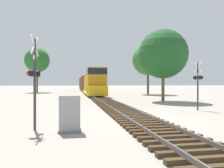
% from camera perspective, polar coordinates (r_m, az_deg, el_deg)
% --- Properties ---
extents(ground_plane, '(400.00, 400.00, 0.00)m').
position_cam_1_polar(ground_plane, '(12.95, 6.37, -9.35)').
color(ground_plane, gray).
extents(rail_track_bed, '(2.60, 160.00, 0.31)m').
position_cam_1_polar(rail_track_bed, '(12.93, 6.37, -8.76)').
color(rail_track_bed, '#42301E').
rests_on(rail_track_bed, ground).
extents(freight_train, '(2.90, 45.79, 4.57)m').
position_cam_1_polar(freight_train, '(53.56, -6.36, 0.05)').
color(freight_train, '#B77A14').
rests_on(freight_train, ground).
extents(crossing_signal_near, '(0.49, 1.01, 4.35)m').
position_cam_1_polar(crossing_signal_near, '(10.68, -19.66, 1.89)').
color(crossing_signal_near, '#333333').
rests_on(crossing_signal_near, ground).
extents(crossing_signal_far, '(0.38, 1.01, 3.90)m').
position_cam_1_polar(crossing_signal_far, '(18.69, 21.56, 0.83)').
color(crossing_signal_far, '#333333').
rests_on(crossing_signal_far, ground).
extents(relay_cabinet, '(0.99, 0.63, 1.61)m').
position_cam_1_polar(relay_cabinet, '(9.83, -10.99, -7.73)').
color(relay_cabinet, slate).
rests_on(relay_cabinet, ground).
extents(tree_far_right, '(5.88, 5.88, 8.59)m').
position_cam_1_polar(tree_far_right, '(26.97, 13.18, 7.63)').
color(tree_far_right, brown).
rests_on(tree_far_right, ground).
extents(tree_mid_background, '(6.13, 6.13, 9.84)m').
position_cam_1_polar(tree_mid_background, '(43.35, 9.39, 6.28)').
color(tree_mid_background, brown).
rests_on(tree_mid_background, ground).
extents(tree_deep_background, '(5.81, 5.81, 10.54)m').
position_cam_1_polar(tree_deep_background, '(54.93, -18.97, 5.89)').
color(tree_deep_background, brown).
rests_on(tree_deep_background, ground).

